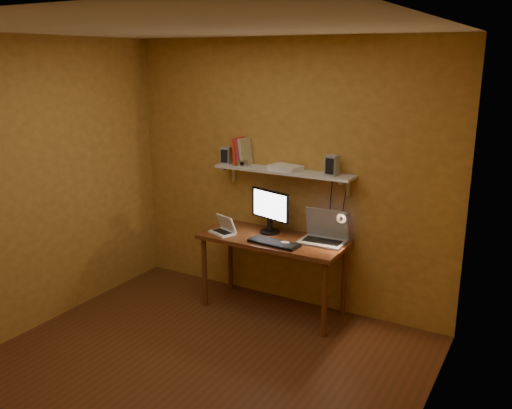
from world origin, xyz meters
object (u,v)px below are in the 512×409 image
Objects in this scene: desk_lamp at (345,224)px; speaker_left at (226,155)px; keyboard at (274,243)px; speaker_right at (332,165)px; netbook at (224,228)px; monitor at (270,209)px; shelf_camera at (243,163)px; router at (286,168)px; laptop at (324,233)px; wall_shelf at (283,171)px; desk at (273,246)px; mouse at (285,243)px.

speaker_left reaches higher than desk_lamp.
speaker_right reaches higher than keyboard.
monitor is at bearing 52.39° from netbook.
monitor is at bearing -179.83° from desk_lamp.
shelf_camera is at bearing -170.16° from speaker_right.
speaker_left is at bearing 159.55° from keyboard.
router is at bearing 40.61° from monitor.
speaker_left is at bearing 179.70° from router.
laptop is 2.28× the size of speaker_right.
laptop is at bearing 18.15° from monitor.
wall_shelf is at bearing 50.52° from monitor.
monitor is at bearing 129.57° from keyboard.
desk is at bearing -152.33° from speaker_right.
wall_shelf is 0.43m from shelf_camera.
speaker_right reaches higher than wall_shelf.
monitor is 0.59m from laptop.
desk_lamp is at bearing 32.20° from netbook.
desk is 0.86m from shelf_camera.
laptop is 0.98m from netbook.
desk is at bearing 136.01° from mouse.
mouse is 0.72m from router.
router is (0.67, -0.00, -0.06)m from speaker_left.
router reaches higher than keyboard.
speaker_right is at bearing 37.56° from netbook.
wall_shelf reaches higher than desk.
netbook is at bearing -104.11° from shelf_camera.
mouse is 0.62× the size of speaker_left.
laptop is 1.13× the size of desk_lamp.
wall_shelf is 12.96× the size of shelf_camera.
speaker_right is (0.30, 0.32, 0.70)m from mouse.
laptop reaches higher than keyboard.
keyboard is at bearing -39.10° from monitor.
mouse is 1.13m from speaker_left.
netbook is at bearing -168.14° from desk_lamp.
mouse is at bearing -126.45° from speaker_right.
speaker_left is (-0.73, 0.35, 0.70)m from keyboard.
laptop reaches higher than desk.
monitor is at bearing 179.72° from laptop.
monitor is 4.25× the size of shelf_camera.
mouse is (0.19, -0.33, -0.59)m from wall_shelf.
router reaches higher than monitor.
router is (0.03, -0.01, 0.04)m from wall_shelf.
laptop is 1.06m from shelf_camera.
shelf_camera reaches higher than mouse.
wall_shelf is 0.51m from speaker_right.
shelf_camera is (-0.88, -0.00, 0.58)m from laptop.
shelf_camera reaches higher than router.
router reaches higher than desk.
desk is 3.73× the size of desk_lamp.
desk_lamp is at bearing -6.44° from laptop.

